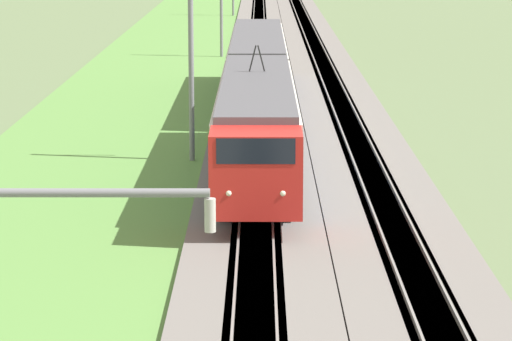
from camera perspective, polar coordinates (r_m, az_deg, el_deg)
The scene contains 8 objects.
ballast_main at distance 56.30m, azimuth 0.06°, elevation 1.67°, with size 240.00×4.40×0.30m.
ballast_adjacent at distance 56.46m, azimuth 4.58°, elevation 1.66°, with size 240.00×4.40×0.30m.
track_main at distance 56.30m, azimuth 0.06°, elevation 1.68°, with size 240.00×1.57×0.45m.
track_adjacent at distance 56.46m, azimuth 4.58°, elevation 1.67°, with size 240.00×1.57×0.45m.
grass_verge at distance 56.77m, azimuth -7.08°, elevation 1.57°, with size 240.00×9.88×0.12m.
passenger_train at distance 56.84m, azimuth 0.06°, elevation 3.97°, with size 41.03×2.99×4.95m.
catenary_mast_mid at distance 50.03m, azimuth -3.00°, elevation 5.03°, with size 0.22×2.56×8.05m.
catenary_mast_far at distance 89.17m, azimuth -1.61°, elevation 7.90°, with size 0.22×2.56×7.86m.
Camera 1 is at (-5.44, -0.13, 9.94)m, focal length 85.00 mm.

